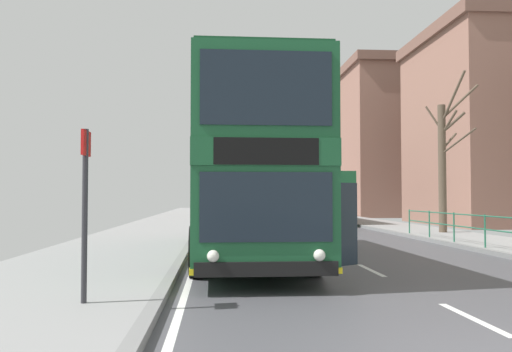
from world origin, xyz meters
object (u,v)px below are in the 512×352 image
at_px(bare_tree_far_01, 444,160).
at_px(background_building_02, 401,145).
at_px(double_decker_bus_main, 246,173).
at_px(bus_stop_sign_near, 85,195).
at_px(background_bus_far_lane, 318,197).

xyz_separation_m(bare_tree_far_01, background_building_02, (7.76, 27.46, 3.29)).
relative_size(double_decker_bus_main, background_building_02, 0.59).
relative_size(double_decker_bus_main, bare_tree_far_01, 1.65).
bearing_deg(background_building_02, bus_stop_sign_near, -114.68).
bearing_deg(bus_stop_sign_near, background_bus_far_lane, 72.20).
distance_m(bus_stop_sign_near, bare_tree_far_01, 18.43).
relative_size(bus_stop_sign_near, bare_tree_far_01, 0.37).
distance_m(background_bus_far_lane, bare_tree_far_01, 11.47).
bearing_deg(background_building_02, double_decker_bus_main, -115.10).
distance_m(background_bus_far_lane, bus_stop_sign_near, 26.48).
relative_size(double_decker_bus_main, bus_stop_sign_near, 4.46).
height_order(double_decker_bus_main, background_building_02, background_building_02).
relative_size(background_bus_far_lane, bare_tree_far_01, 1.47).
bearing_deg(bus_stop_sign_near, background_building_02, 65.32).
xyz_separation_m(background_bus_far_lane, background_building_02, (11.12, 16.61, 4.85)).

